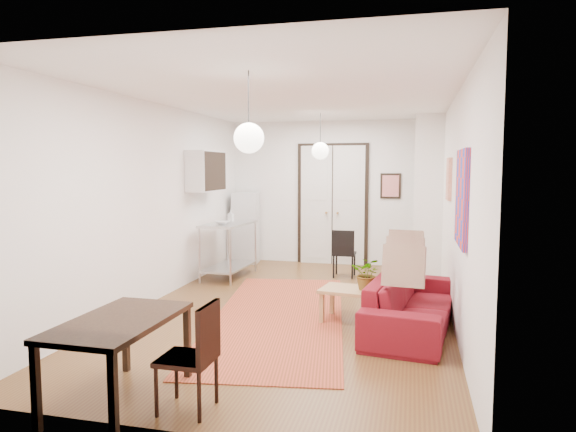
% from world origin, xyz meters
% --- Properties ---
extents(floor, '(7.00, 7.00, 0.00)m').
position_xyz_m(floor, '(0.00, 0.00, 0.00)').
color(floor, brown).
rests_on(floor, ground).
extents(ceiling, '(4.20, 7.00, 0.02)m').
position_xyz_m(ceiling, '(0.00, 0.00, 2.90)').
color(ceiling, white).
rests_on(ceiling, wall_back).
extents(wall_back, '(4.20, 0.02, 2.90)m').
position_xyz_m(wall_back, '(0.00, 3.50, 1.45)').
color(wall_back, white).
rests_on(wall_back, floor).
extents(wall_front, '(4.20, 0.02, 2.90)m').
position_xyz_m(wall_front, '(0.00, -3.50, 1.45)').
color(wall_front, white).
rests_on(wall_front, floor).
extents(wall_left, '(0.02, 7.00, 2.90)m').
position_xyz_m(wall_left, '(-2.10, 0.00, 1.45)').
color(wall_left, white).
rests_on(wall_left, floor).
extents(wall_right, '(0.02, 7.00, 2.90)m').
position_xyz_m(wall_right, '(2.10, 0.00, 1.45)').
color(wall_right, white).
rests_on(wall_right, floor).
extents(double_doors, '(1.44, 0.06, 2.50)m').
position_xyz_m(double_doors, '(0.00, 3.46, 1.20)').
color(double_doors, silver).
rests_on(double_doors, wall_back).
extents(stub_partition, '(0.50, 0.10, 2.90)m').
position_xyz_m(stub_partition, '(1.85, 2.55, 1.45)').
color(stub_partition, white).
rests_on(stub_partition, floor).
extents(wall_cabinet, '(0.35, 1.00, 0.70)m').
position_xyz_m(wall_cabinet, '(-1.92, 1.50, 1.90)').
color(wall_cabinet, white).
rests_on(wall_cabinet, wall_left).
extents(painting_popart, '(0.05, 1.00, 1.00)m').
position_xyz_m(painting_popart, '(2.08, -1.25, 1.65)').
color(painting_popart, red).
rests_on(painting_popart, wall_right).
extents(painting_abstract, '(0.05, 0.50, 0.60)m').
position_xyz_m(painting_abstract, '(2.08, 0.80, 1.80)').
color(painting_abstract, '#F7EDCE').
rests_on(painting_abstract, wall_right).
extents(poster_back, '(0.40, 0.03, 0.50)m').
position_xyz_m(poster_back, '(1.15, 3.47, 1.60)').
color(poster_back, red).
rests_on(poster_back, wall_back).
extents(print_left, '(0.03, 0.44, 0.54)m').
position_xyz_m(print_left, '(-2.07, 2.00, 1.95)').
color(print_left, '#8D5D3A').
rests_on(print_left, wall_left).
extents(pendant_back, '(0.30, 0.30, 0.80)m').
position_xyz_m(pendant_back, '(0.00, 2.00, 2.25)').
color(pendant_back, white).
rests_on(pendant_back, ceiling).
extents(pendant_front, '(0.30, 0.30, 0.80)m').
position_xyz_m(pendant_front, '(0.00, -2.00, 2.25)').
color(pendant_front, white).
rests_on(pendant_front, ceiling).
extents(kilim_rug, '(2.27, 4.60, 0.01)m').
position_xyz_m(kilim_rug, '(-0.11, -0.42, 0.01)').
color(kilim_rug, '#B3422C').
rests_on(kilim_rug, floor).
extents(sofa, '(2.32, 1.17, 0.65)m').
position_xyz_m(sofa, '(1.60, -0.56, 0.32)').
color(sofa, maroon).
rests_on(sofa, floor).
extents(coffee_table, '(1.03, 0.68, 0.43)m').
position_xyz_m(coffee_table, '(0.95, -0.45, 0.37)').
color(coffee_table, tan).
rests_on(coffee_table, floor).
extents(potted_plant, '(0.42, 0.38, 0.42)m').
position_xyz_m(potted_plant, '(1.05, -0.45, 0.64)').
color(potted_plant, '#316D32').
rests_on(potted_plant, coffee_table).
extents(kitchen_counter, '(0.71, 1.32, 0.99)m').
position_xyz_m(kitchen_counter, '(-1.60, 1.71, 0.65)').
color(kitchen_counter, '#B3B6B8').
rests_on(kitchen_counter, floor).
extents(bowl, '(0.24, 0.24, 0.06)m').
position_xyz_m(bowl, '(-1.60, 1.41, 1.01)').
color(bowl, white).
rests_on(bowl, kitchen_counter).
extents(soap_bottle, '(0.10, 0.10, 0.20)m').
position_xyz_m(soap_bottle, '(-1.65, 1.96, 1.09)').
color(soap_bottle, '#539FB5').
rests_on(soap_bottle, kitchen_counter).
extents(fridge, '(0.58, 0.58, 1.45)m').
position_xyz_m(fridge, '(-1.75, 3.15, 0.73)').
color(fridge, silver).
rests_on(fridge, floor).
extents(dining_table, '(0.75, 1.30, 0.71)m').
position_xyz_m(dining_table, '(-0.77, -3.15, 0.64)').
color(dining_table, black).
rests_on(dining_table, floor).
extents(dining_chair_near, '(0.43, 0.60, 0.89)m').
position_xyz_m(dining_chair_near, '(-0.17, -3.06, 0.51)').
color(dining_chair_near, '#3C1D13').
rests_on(dining_chair_near, floor).
extents(dining_chair_far, '(0.43, 0.60, 0.89)m').
position_xyz_m(dining_chair_far, '(-0.17, -3.06, 0.51)').
color(dining_chair_far, '#3C1D13').
rests_on(dining_chair_far, floor).
extents(black_side_chair, '(0.40, 0.40, 0.86)m').
position_xyz_m(black_side_chair, '(0.41, 2.32, 0.50)').
color(black_side_chair, black).
rests_on(black_side_chair, floor).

